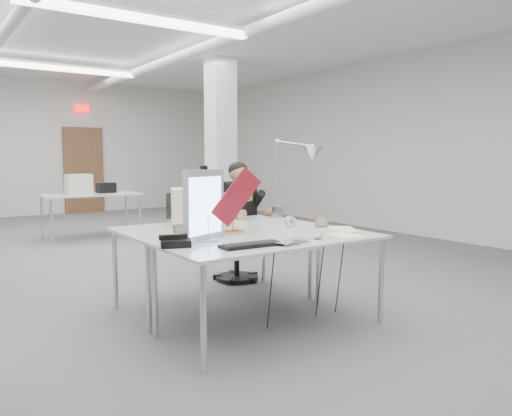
{
  "coord_description": "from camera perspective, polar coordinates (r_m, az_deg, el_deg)",
  "views": [
    {
      "loc": [
        -2.33,
        -5.64,
        1.41
      ],
      "look_at": [
        0.19,
        -2.0,
        0.94
      ],
      "focal_mm": 35.0,
      "sensor_mm": 36.0,
      "label": 1
    }
  ],
  "objects": [
    {
      "name": "picture_frame_right",
      "position": [
        4.62,
        7.47,
        -1.52
      ],
      "size": [
        0.14,
        0.06,
        0.1
      ],
      "primitive_type": "cube",
      "rotation": [
        -0.21,
        0.0,
        -0.19
      ],
      "color": "olive",
      "rests_on": "desk_main"
    },
    {
      "name": "office_chair",
      "position": [
        5.63,
        -2.23,
        -3.34
      ],
      "size": [
        0.55,
        0.55,
        0.99
      ],
      "primitive_type": null,
      "rotation": [
        0.0,
        0.0,
        0.14
      ],
      "color": "black",
      "rests_on": "room_shell"
    },
    {
      "name": "desk_main",
      "position": [
        3.96,
        1.9,
        -3.66
      ],
      "size": [
        1.8,
        0.9,
        0.02
      ],
      "primitive_type": "cube",
      "color": "silver",
      "rests_on": "room_shell"
    },
    {
      "name": "laptop",
      "position": [
        3.72,
        4.73,
        -3.94
      ],
      "size": [
        0.37,
        0.3,
        0.03
      ],
      "primitive_type": "imported",
      "rotation": [
        0.0,
        0.0,
        0.3
      ],
      "color": "silver",
      "rests_on": "desk_main"
    },
    {
      "name": "mouse",
      "position": [
        3.95,
        7.07,
        -3.26
      ],
      "size": [
        0.11,
        0.09,
        0.04
      ],
      "primitive_type": "ellipsoid",
      "rotation": [
        0.0,
        0.0,
        -0.29
      ],
      "color": "#B4B5B9",
      "rests_on": "desk_main"
    },
    {
      "name": "paper_stack_c",
      "position": [
        4.59,
        9.61,
        -2.21
      ],
      "size": [
        0.26,
        0.24,
        0.01
      ],
      "primitive_type": "cube",
      "rotation": [
        0.0,
        0.0,
        -0.56
      ],
      "color": "white",
      "rests_on": "desk_main"
    },
    {
      "name": "architect_lamp",
      "position": [
        5.03,
        4.19,
        3.43
      ],
      "size": [
        0.37,
        0.7,
        0.86
      ],
      "primitive_type": null,
      "rotation": [
        0.0,
        0.0,
        -0.22
      ],
      "color": "silver",
      "rests_on": "desk_second"
    },
    {
      "name": "desk_clock",
      "position": [
        4.58,
        3.92,
        -1.58
      ],
      "size": [
        0.11,
        0.05,
        0.11
      ],
      "primitive_type": "cylinder",
      "rotation": [
        1.57,
        0.0,
        -0.21
      ],
      "color": "#BBBBC0",
      "rests_on": "desk_main"
    },
    {
      "name": "picture_frame_left",
      "position": [
        3.97,
        -8.48,
        -2.69
      ],
      "size": [
        0.15,
        0.05,
        0.12
      ],
      "primitive_type": "cube",
      "rotation": [
        -0.21,
        0.0,
        0.09
      ],
      "color": "#AE894B",
      "rests_on": "desk_main"
    },
    {
      "name": "bg_desk_a",
      "position": [
        9.02,
        -18.33,
        1.47
      ],
      "size": [
        1.6,
        0.8,
        0.02
      ],
      "primitive_type": "cube",
      "color": "silver",
      "rests_on": "room_shell"
    },
    {
      "name": "seated_person",
      "position": [
        5.54,
        -1.97,
        0.73
      ],
      "size": [
        0.51,
        0.6,
        0.82
      ],
      "primitive_type": null,
      "rotation": [
        0.0,
        0.0,
        0.14
      ],
      "color": "black",
      "rests_on": "office_chair"
    },
    {
      "name": "pennant",
      "position": [
        3.94,
        -2.25,
        1.28
      ],
      "size": [
        0.43,
        0.07,
        0.47
      ],
      "primitive_type": "cube",
      "rotation": [
        0.0,
        -0.87,
        -0.15
      ],
      "color": "maroon",
      "rests_on": "monitor"
    },
    {
      "name": "desk_second",
      "position": [
        4.71,
        -4.65,
        -2.14
      ],
      "size": [
        1.8,
        0.9,
        0.02
      ],
      "primitive_type": "cube",
      "color": "silver",
      "rests_on": "room_shell"
    },
    {
      "name": "room_shell",
      "position": [
        6.24,
        -12.52,
        8.49
      ],
      "size": [
        10.04,
        14.04,
        3.24
      ],
      "color": "#535356",
      "rests_on": "ground"
    },
    {
      "name": "keyboard",
      "position": [
        3.6,
        -0.53,
        -4.25
      ],
      "size": [
        0.48,
        0.18,
        0.02
      ],
      "primitive_type": "cube",
      "rotation": [
        0.0,
        0.0,
        -0.06
      ],
      "color": "black",
      "rests_on": "desk_main"
    },
    {
      "name": "monitor",
      "position": [
        3.84,
        -5.94,
        0.3
      ],
      "size": [
        0.43,
        0.21,
        0.55
      ],
      "primitive_type": "cube",
      "rotation": [
        0.0,
        0.0,
        0.39
      ],
      "color": "#BABABF",
      "rests_on": "desk_main"
    },
    {
      "name": "paper_stack_b",
      "position": [
        4.44,
        10.2,
        -2.49
      ],
      "size": [
        0.25,
        0.31,
        0.01
      ],
      "primitive_type": "cube",
      "rotation": [
        0.0,
        0.0,
        -0.21
      ],
      "color": "#EEDD8E",
      "rests_on": "desk_main"
    },
    {
      "name": "beige_monitor",
      "position": [
        4.69,
        -7.34,
        0.11
      ],
      "size": [
        0.47,
        0.46,
        0.35
      ],
      "primitive_type": "cube",
      "rotation": [
        0.0,
        0.0,
        -0.39
      ],
      "color": "beige",
      "rests_on": "desk_second"
    },
    {
      "name": "paper_stack_a",
      "position": [
        4.16,
        10.26,
        -3.08
      ],
      "size": [
        0.24,
        0.31,
        0.01
      ],
      "primitive_type": "cube",
      "rotation": [
        0.0,
        0.0,
        -0.16
      ],
      "color": "white",
      "rests_on": "desk_main"
    },
    {
      "name": "desk_phone",
      "position": [
        3.66,
        -9.18,
        -3.93
      ],
      "size": [
        0.27,
        0.26,
        0.05
      ],
      "primitive_type": "cube",
      "rotation": [
        0.0,
        0.0,
        -0.38
      ],
      "color": "black",
      "rests_on": "desk_main"
    },
    {
      "name": "bankers_lamp",
      "position": [
        4.22,
        -2.66,
        -0.57
      ],
      "size": [
        0.32,
        0.17,
        0.34
      ],
      "primitive_type": null,
      "rotation": [
        0.0,
        0.0,
        -0.18
      ],
      "color": "gold",
      "rests_on": "desk_main"
    }
  ]
}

